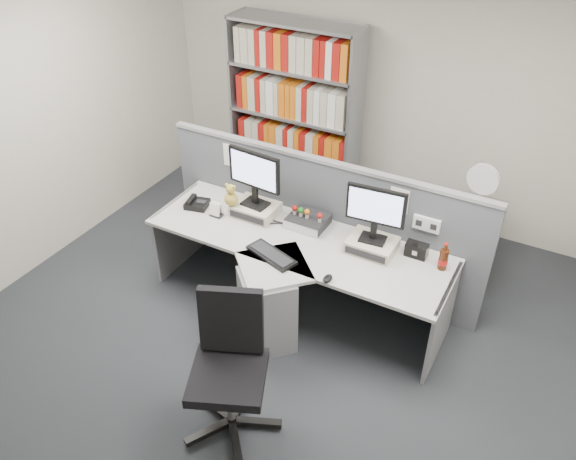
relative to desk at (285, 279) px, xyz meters
The scene contains 21 objects.
ground 0.75m from the desk, 90.00° to the right, with size 5.50×5.50×0.00m, color #2F3237.
room_shell 1.46m from the desk, 90.00° to the right, with size 5.04×5.54×2.72m.
partition 0.68m from the desk, 89.59° to the left, with size 3.00×0.08×1.27m.
desk is the anchor object (origin of this frame).
monitor_riser_left 0.71m from the desk, 142.92° to the left, with size 0.38×0.31×0.10m.
monitor_riser_right 0.77m from the desk, 32.69° to the left, with size 0.38×0.31×0.10m.
monitor_left 0.92m from the desk, 142.79° to the left, with size 0.50×0.18×0.51m.
monitor_right 0.96m from the desk, 32.82° to the left, with size 0.47×0.17×0.48m.
desktop_pc 0.55m from the desk, 92.84° to the left, with size 0.33×0.29×0.09m.
figurines 0.59m from the desk, 94.92° to the left, with size 0.29×0.05×0.09m.
keyboard 0.30m from the desk, 133.44° to the right, with size 0.47×0.30×0.03m.
mouse 0.55m from the desk, 16.98° to the right, with size 0.06×0.10×0.04m, color black.
desk_phone 1.11m from the desk, 167.27° to the left, with size 0.23×0.22×0.08m.
desk_calendar 0.88m from the desk, 166.24° to the left, with size 0.11×0.08×0.13m.
plush_toy 0.87m from the desk, 157.91° to the left, with size 0.12×0.12×0.21m.
speaker 1.10m from the desk, 27.19° to the left, with size 0.18×0.10×0.12m, color black.
cola_bottle 1.29m from the desk, 19.91° to the left, with size 0.07×0.07×0.24m.
shelving_unit 2.12m from the desk, 115.96° to the left, with size 1.41×0.40×2.00m.
filing_cabinet 1.85m from the desk, 49.39° to the left, with size 0.45×0.61×0.70m.
desk_fan 1.92m from the desk, 49.38° to the left, with size 0.29×0.17×0.49m.
office_chair 1.08m from the desk, 81.52° to the right, with size 0.70×0.69×1.06m.
Camera 1 is at (1.79, -2.64, 3.55)m, focal length 36.06 mm.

